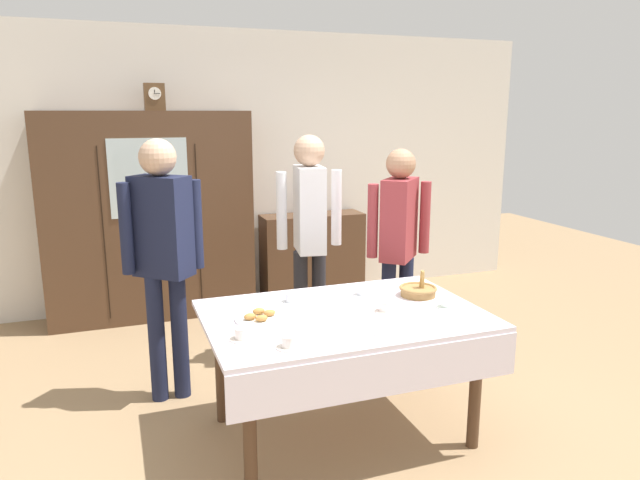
{
  "coord_description": "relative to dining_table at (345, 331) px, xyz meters",
  "views": [
    {
      "loc": [
        -1.22,
        -3.17,
        1.91
      ],
      "look_at": [
        0.0,
        0.2,
        1.12
      ],
      "focal_mm": 32.58,
      "sensor_mm": 36.0,
      "label": 1
    }
  ],
  "objects": [
    {
      "name": "tea_cup_front_edge",
      "position": [
        -0.45,
        -0.35,
        0.13
      ],
      "size": [
        0.13,
        0.13,
        0.06
      ],
      "color": "white",
      "rests_on": "dining_table"
    },
    {
      "name": "tea_cup_mid_left",
      "position": [
        0.62,
        -0.1,
        0.13
      ],
      "size": [
        0.13,
        0.13,
        0.06
      ],
      "color": "silver",
      "rests_on": "dining_table"
    },
    {
      "name": "wall_cabinet",
      "position": [
        -0.9,
        2.59,
        0.29
      ],
      "size": [
        1.87,
        0.46,
        1.92
      ],
      "color": "#4C3321",
      "rests_on": "ground"
    },
    {
      "name": "spoon_mid_left",
      "position": [
        -0.0,
        -0.35,
        0.11
      ],
      "size": [
        0.12,
        0.02,
        0.01
      ],
      "color": "silver",
      "rests_on": "dining_table"
    },
    {
      "name": "back_wall",
      "position": [
        0.0,
        2.88,
        0.68
      ],
      "size": [
        6.4,
        0.1,
        2.7
      ],
      "primitive_type": "cube",
      "color": "silver",
      "rests_on": "ground"
    },
    {
      "name": "person_near_right_end",
      "position": [
        0.81,
        0.91,
        0.34
      ],
      "size": [
        0.52,
        0.4,
        1.65
      ],
      "color": "#191E38",
      "rests_on": "ground"
    },
    {
      "name": "bread_basket",
      "position": [
        0.57,
        0.17,
        0.14
      ],
      "size": [
        0.24,
        0.24,
        0.16
      ],
      "color": "#9E7542",
      "rests_on": "dining_table"
    },
    {
      "name": "tea_cup_back_edge",
      "position": [
        0.24,
        -0.04,
        0.13
      ],
      "size": [
        0.13,
        0.13,
        0.06
      ],
      "color": "white",
      "rests_on": "dining_table"
    },
    {
      "name": "tea_cup_near_left",
      "position": [
        -0.64,
        -0.17,
        0.13
      ],
      "size": [
        0.13,
        0.13,
        0.06
      ],
      "color": "white",
      "rests_on": "dining_table"
    },
    {
      "name": "person_beside_shelf",
      "position": [
        0.19,
        1.19,
        0.41
      ],
      "size": [
        0.52,
        0.39,
        1.75
      ],
      "color": "#232328",
      "rests_on": "ground"
    },
    {
      "name": "dining_table",
      "position": [
        0.0,
        0.0,
        0.0
      ],
      "size": [
        1.6,
        1.07,
        0.77
      ],
      "color": "#4C3321",
      "rests_on": "ground"
    },
    {
      "name": "spoon_mid_right",
      "position": [
        0.02,
        0.22,
        0.11
      ],
      "size": [
        0.12,
        0.02,
        0.01
      ],
      "color": "silver",
      "rests_on": "dining_table"
    },
    {
      "name": "person_behind_table_left",
      "position": [
        -0.93,
        0.86,
        0.41
      ],
      "size": [
        0.52,
        0.39,
        1.75
      ],
      "color": "#191E38",
      "rests_on": "ground"
    },
    {
      "name": "book_stack",
      "position": [
        0.71,
        2.64,
        0.28
      ],
      "size": [
        0.16,
        0.23,
        0.12
      ],
      "color": "#99332D",
      "rests_on": "bookshelf_low"
    },
    {
      "name": "bookshelf_low",
      "position": [
        0.71,
        2.64,
        -0.23
      ],
      "size": [
        1.06,
        0.35,
        0.88
      ],
      "color": "#4C3321",
      "rests_on": "ground"
    },
    {
      "name": "pastry_plate",
      "position": [
        -0.49,
        0.09,
        0.12
      ],
      "size": [
        0.28,
        0.28,
        0.05
      ],
      "color": "white",
      "rests_on": "dining_table"
    },
    {
      "name": "ground_plane",
      "position": [
        0.0,
        0.23,
        -0.67
      ],
      "size": [
        12.0,
        12.0,
        0.0
      ],
      "primitive_type": "plane",
      "color": "#997A56",
      "rests_on": "ground"
    },
    {
      "name": "tea_cup_far_left",
      "position": [
        0.24,
        0.29,
        0.13
      ],
      "size": [
        0.13,
        0.13,
        0.06
      ],
      "color": "white",
      "rests_on": "dining_table"
    },
    {
      "name": "mantel_clock",
      "position": [
        -0.79,
        2.59,
        1.38
      ],
      "size": [
        0.18,
        0.11,
        0.24
      ],
      "color": "brown",
      "rests_on": "wall_cabinet"
    },
    {
      "name": "tea_cup_near_right",
      "position": [
        -0.23,
        0.31,
        0.13
      ],
      "size": [
        0.13,
        0.13,
        0.06
      ],
      "color": "white",
      "rests_on": "dining_table"
    }
  ]
}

